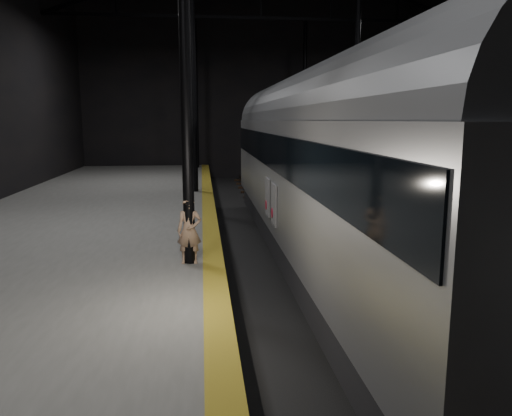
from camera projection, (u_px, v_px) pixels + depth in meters
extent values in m
plane|color=black|center=(311.00, 254.00, 16.24)|extent=(44.00, 44.00, 0.00)
cube|color=#585856|center=(72.00, 245.00, 15.36)|extent=(9.00, 43.80, 1.00)
cube|color=brown|center=(210.00, 226.00, 15.72)|extent=(0.50, 43.80, 0.01)
cube|color=#3F3328|center=(289.00, 250.00, 16.14)|extent=(0.08, 43.00, 0.14)
cube|color=#3F3328|center=(333.00, 248.00, 16.29)|extent=(0.08, 43.00, 0.14)
cube|color=black|center=(311.00, 252.00, 16.23)|extent=(2.40, 42.00, 0.12)
cylinder|color=black|center=(185.00, 41.00, 10.88)|extent=(0.26, 0.26, 10.00)
cylinder|color=black|center=(512.00, 47.00, 11.68)|extent=(0.26, 0.26, 10.00)
cylinder|color=black|center=(193.00, 82.00, 22.63)|extent=(0.26, 0.26, 10.00)
cylinder|color=black|center=(356.00, 84.00, 23.43)|extent=(0.26, 0.26, 10.00)
cylinder|color=black|center=(196.00, 95.00, 34.37)|extent=(0.26, 0.26, 10.00)
cylinder|color=black|center=(304.00, 96.00, 35.18)|extent=(0.26, 0.26, 10.00)
cube|color=black|center=(261.00, 18.00, 28.21)|extent=(23.60, 0.15, 0.18)
cube|color=gray|center=(322.00, 176.00, 14.52)|extent=(3.08, 21.22, 3.18)
cube|color=black|center=(321.00, 242.00, 14.87)|extent=(2.81, 20.80, 0.90)
cube|color=black|center=(323.00, 150.00, 14.39)|extent=(3.14, 20.91, 0.96)
cylinder|color=slate|center=(323.00, 120.00, 14.24)|extent=(3.02, 21.01, 3.02)
cube|color=black|center=(433.00, 383.00, 7.66)|extent=(1.91, 2.33, 0.37)
cube|color=black|center=(281.00, 211.00, 22.21)|extent=(1.91, 2.33, 0.37)
cube|color=silver|center=(274.00, 204.00, 13.42)|extent=(0.04, 0.80, 1.11)
cube|color=silver|center=(268.00, 197.00, 14.67)|extent=(0.04, 0.80, 1.11)
cylinder|color=#B21530|center=(272.00, 213.00, 13.65)|extent=(0.03, 0.28, 0.28)
cylinder|color=#B21530|center=(266.00, 205.00, 14.90)|extent=(0.03, 0.28, 0.28)
imported|color=tan|center=(189.00, 231.00, 11.57)|extent=(0.58, 0.39, 1.56)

